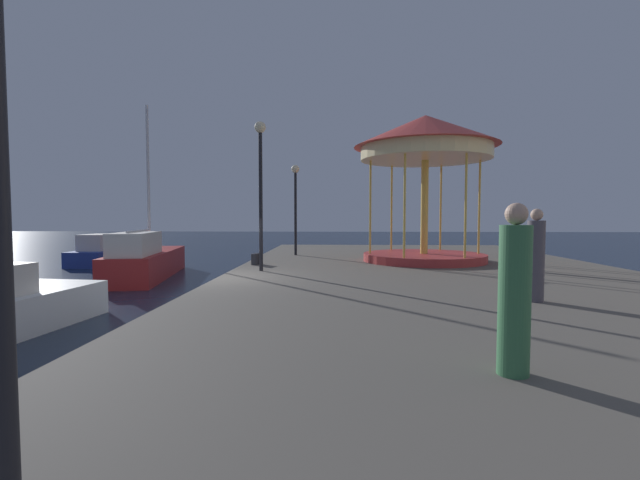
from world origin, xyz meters
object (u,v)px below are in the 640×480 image
object	(u,v)px
carousel	(425,152)
bollard_south	(254,259)
motorboat_blue	(103,253)
lamp_post_mid_promenade	(260,171)
lamp_post_far_end	(295,193)
person_by_the_water	(536,258)
sailboat_red	(145,260)
bollard_center	(258,259)
person_mid_promenade	(514,295)

from	to	relation	value
carousel	bollard_south	world-z (taller)	carousel
motorboat_blue	lamp_post_mid_promenade	distance (m)	13.62
lamp_post_far_end	person_by_the_water	bearing A→B (deg)	-60.47
sailboat_red	bollard_center	size ratio (longest dim) A/B	17.94
bollard_south	person_by_the_water	size ratio (longest dim) A/B	0.21
lamp_post_mid_promenade	person_by_the_water	xyz separation A→B (m)	(6.46, -4.73, -2.29)
motorboat_blue	carousel	bearing A→B (deg)	-19.23
bollard_center	bollard_south	size ratio (longest dim) A/B	1.00
carousel	person_by_the_water	bearing A→B (deg)	-85.07
bollard_south	sailboat_red	bearing A→B (deg)	157.44
person_mid_promenade	carousel	bearing A→B (deg)	83.31
lamp_post_far_end	bollard_center	xyz separation A→B (m)	(-1.03, -3.75, -2.58)
bollard_south	person_mid_promenade	size ratio (longest dim) A/B	0.21
lamp_post_mid_promenade	person_by_the_water	distance (m)	8.33
motorboat_blue	person_by_the_water	world-z (taller)	person_by_the_water
motorboat_blue	person_by_the_water	bearing A→B (deg)	-39.28
lamp_post_far_end	bollard_south	xyz separation A→B (m)	(-1.09, -4.04, -2.58)
sailboat_red	carousel	world-z (taller)	sailboat_red
sailboat_red	bollard_center	distance (m)	5.25
sailboat_red	person_by_the_water	bearing A→B (deg)	-35.32
bollard_center	person_mid_promenade	distance (m)	11.94
lamp_post_far_end	bollard_center	bearing A→B (deg)	-105.38
sailboat_red	person_by_the_water	xyz separation A→B (m)	(11.89, -8.42, 0.94)
motorboat_blue	lamp_post_mid_promenade	xyz separation A→B (m)	(9.93, -8.69, 3.39)
lamp_post_mid_promenade	person_by_the_water	bearing A→B (deg)	-36.17
sailboat_red	lamp_post_mid_promenade	size ratio (longest dim) A/B	1.52
sailboat_red	person_by_the_water	world-z (taller)	sailboat_red
carousel	bollard_center	bearing A→B (deg)	-168.76
sailboat_red	lamp_post_mid_promenade	xyz separation A→B (m)	(5.43, -3.70, 3.23)
bollard_center	bollard_south	xyz separation A→B (m)	(-0.06, -0.29, 0.00)
sailboat_red	motorboat_blue	distance (m)	6.72
sailboat_red	person_mid_promenade	size ratio (longest dim) A/B	3.81
lamp_post_far_end	person_mid_promenade	distance (m)	15.24
lamp_post_far_end	bollard_south	distance (m)	4.91
lamp_post_far_end	person_mid_promenade	xyz separation A→B (m)	(3.80, -14.64, -1.89)
sailboat_red	lamp_post_mid_promenade	distance (m)	7.32
person_by_the_water	person_mid_promenade	size ratio (longest dim) A/B	1.01
person_mid_promenade	motorboat_blue	bearing A→B (deg)	129.05
lamp_post_far_end	bollard_south	bearing A→B (deg)	-105.13
motorboat_blue	person_mid_promenade	bearing A→B (deg)	-50.95
lamp_post_far_end	lamp_post_mid_promenade	bearing A→B (deg)	-95.54
carousel	bollard_center	distance (m)	7.53
motorboat_blue	bollard_center	size ratio (longest dim) A/B	10.91
sailboat_red	lamp_post_far_end	size ratio (longest dim) A/B	1.78
bollard_center	person_by_the_water	size ratio (longest dim) A/B	0.21
lamp_post_mid_promenade	bollard_south	size ratio (longest dim) A/B	11.78
motorboat_blue	person_by_the_water	xyz separation A→B (m)	(16.40, -13.41, 1.09)
bollard_south	person_by_the_water	xyz separation A→B (m)	(7.00, -6.39, 0.69)
bollard_south	motorboat_blue	bearing A→B (deg)	143.24
person_mid_promenade	bollard_center	bearing A→B (deg)	113.93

